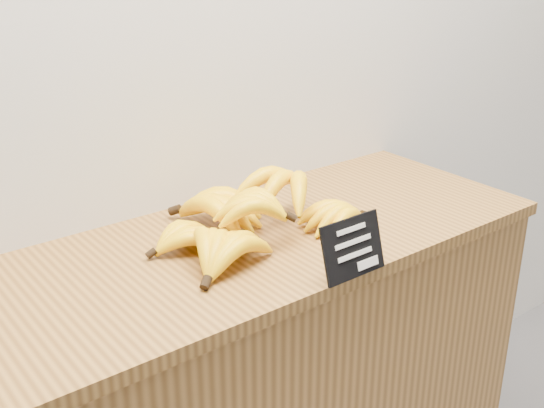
# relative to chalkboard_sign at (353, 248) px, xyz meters

# --- Properties ---
(counter_top) EXTENTS (1.31, 0.54, 0.03)m
(counter_top) POSITION_rel_chalkboard_sign_xyz_m (-0.04, 0.26, -0.07)
(counter_top) COLOR olive
(counter_top) RESTS_ON counter
(chalkboard_sign) EXTENTS (0.15, 0.04, 0.11)m
(chalkboard_sign) POSITION_rel_chalkboard_sign_xyz_m (0.00, 0.00, 0.00)
(chalkboard_sign) COLOR black
(chalkboard_sign) RESTS_ON counter_top
(banana_pile) EXTENTS (0.50, 0.40, 0.12)m
(banana_pile) POSITION_rel_chalkboard_sign_xyz_m (-0.05, 0.26, -0.01)
(banana_pile) COLOR yellow
(banana_pile) RESTS_ON counter_top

